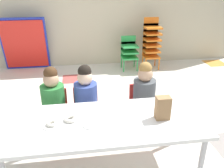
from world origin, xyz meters
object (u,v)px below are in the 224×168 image
at_px(donut_powdered_on_plate, 52,123).
at_px(kid_chair_orange_stack, 151,41).
at_px(seated_child_far_right, 144,92).
at_px(kid_chair_green_stack, 129,50).
at_px(seated_child_middle_seat, 86,96).
at_px(paper_bag_brown, 163,108).
at_px(craft_table, 104,125).
at_px(seated_child_near_camera, 53,98).
at_px(paper_plate_near_edge, 52,125).
at_px(paper_plate_center_table, 92,124).
at_px(donut_powdered_loose, 70,119).
at_px(folded_activity_table, 25,44).

bearing_deg(donut_powdered_on_plate, kid_chair_orange_stack, 58.21).
xyz_separation_m(seated_child_far_right, kid_chair_green_stack, (0.31, 2.24, -0.16)).
relative_size(seated_child_middle_seat, paper_bag_brown, 4.17).
bearing_deg(craft_table, seated_child_near_camera, 129.38).
height_order(seated_child_near_camera, kid_chair_green_stack, seated_child_near_camera).
relative_size(kid_chair_green_stack, paper_plate_near_edge, 3.78).
bearing_deg(paper_plate_near_edge, craft_table, 0.83).
distance_m(kid_chair_orange_stack, paper_plate_center_table, 3.22).
bearing_deg(donut_powdered_loose, paper_plate_near_edge, -158.87).
distance_m(seated_child_middle_seat, paper_plate_center_table, 0.65).
distance_m(seated_child_middle_seat, donut_powdered_on_plate, 0.70).
distance_m(folded_activity_table, paper_plate_center_table, 3.34).
xyz_separation_m(paper_plate_near_edge, paper_plate_center_table, (0.35, -0.03, 0.00)).
bearing_deg(paper_plate_center_table, seated_child_far_right, 44.57).
height_order(seated_child_near_camera, seated_child_far_right, same).
height_order(seated_child_middle_seat, kid_chair_orange_stack, kid_chair_orange_stack).
bearing_deg(donut_powdered_loose, paper_plate_center_table, -26.24).
distance_m(seated_child_middle_seat, donut_powdered_loose, 0.58).
distance_m(seated_child_far_right, paper_bag_brown, 0.66).
bearing_deg(seated_child_near_camera, donut_powdered_on_plate, -86.23).
height_order(craft_table, paper_plate_near_edge, paper_plate_near_edge).
distance_m(paper_plate_near_edge, donut_powdered_loose, 0.17).
bearing_deg(paper_bag_brown, paper_plate_near_edge, 178.45).
xyz_separation_m(kid_chair_green_stack, paper_plate_near_edge, (-1.31, -2.86, 0.20)).
relative_size(seated_child_near_camera, kid_chair_green_stack, 1.35).
distance_m(paper_plate_center_table, donut_powdered_loose, 0.21).
xyz_separation_m(folded_activity_table, paper_plate_center_table, (1.13, -3.15, 0.06)).
height_order(craft_table, seated_child_middle_seat, seated_child_middle_seat).
relative_size(seated_child_near_camera, paper_bag_brown, 4.17).
height_order(kid_chair_orange_stack, paper_plate_near_edge, kid_chair_orange_stack).
xyz_separation_m(seated_child_middle_seat, paper_bag_brown, (0.67, -0.64, 0.15)).
distance_m(kid_chair_green_stack, donut_powdered_on_plate, 3.15).
bearing_deg(paper_plate_center_table, kid_chair_orange_stack, 63.77).
relative_size(craft_table, donut_powdered_loose, 14.77).
distance_m(craft_table, kid_chair_green_stack, 2.98).
xyz_separation_m(seated_child_near_camera, donut_powdered_loose, (0.20, -0.55, 0.06)).
bearing_deg(paper_plate_center_table, seated_child_near_camera, 121.03).
relative_size(craft_table, paper_plate_near_edge, 10.10).
xyz_separation_m(craft_table, seated_child_far_right, (0.55, 0.61, 0.01)).
distance_m(seated_child_far_right, paper_plate_near_edge, 1.18).
relative_size(seated_child_near_camera, paper_plate_near_edge, 5.10).
bearing_deg(seated_child_middle_seat, kid_chair_orange_stack, 57.14).
height_order(seated_child_near_camera, folded_activity_table, folded_activity_table).
bearing_deg(kid_chair_green_stack, seated_child_near_camera, -121.07).
height_order(kid_chair_green_stack, paper_plate_near_edge, kid_chair_green_stack).
relative_size(craft_table, paper_plate_center_table, 10.10).
height_order(craft_table, seated_child_near_camera, seated_child_near_camera).
height_order(craft_table, donut_powdered_loose, donut_powdered_loose).
height_order(seated_child_far_right, donut_powdered_on_plate, seated_child_far_right).
xyz_separation_m(seated_child_far_right, paper_bag_brown, (-0.01, -0.64, 0.15)).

